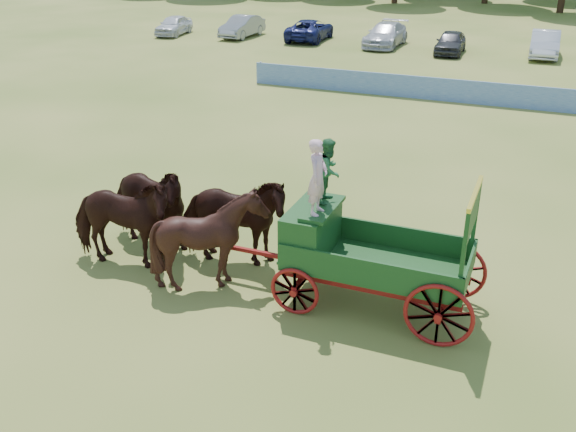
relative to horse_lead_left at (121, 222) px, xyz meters
The scene contains 7 objects.
ground 8.98m from the horse_lead_left, ahead, with size 160.00×160.00×0.00m, color #9B8E46.
horse_lead_left is the anchor object (origin of this frame).
horse_lead_right 1.10m from the horse_lead_left, 90.00° to the left, with size 1.26×2.76×2.33m, color black.
horse_wheel_left 2.40m from the horse_lead_left, ahead, with size 1.89×2.12×2.34m, color black.
horse_wheel_right 2.64m from the horse_lead_left, 24.62° to the left, with size 1.26×2.76×2.33m, color black.
farm_dray 5.42m from the horse_lead_left, ahead, with size 6.00×2.00×3.74m.
sponsor_banner 20.30m from the horse_lead_left, 67.16° to the left, with size 26.00×0.08×1.05m, color #1C4F9C.
Camera 1 is at (-0.01, -11.86, 7.66)m, focal length 40.00 mm.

